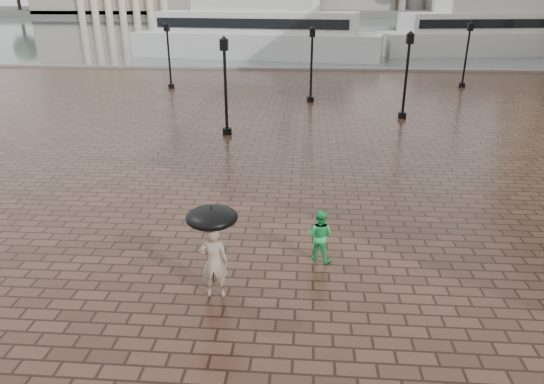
{
  "coord_description": "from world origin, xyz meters",
  "views": [
    {
      "loc": [
        -2.14,
        -12.49,
        6.25
      ],
      "look_at": [
        -3.03,
        -0.65,
        1.4
      ],
      "focal_mm": 32.0,
      "sensor_mm": 36.0,
      "label": 1
    }
  ],
  "objects_px": {
    "street_lamps": "(318,65)",
    "ferry_near": "(257,32)",
    "ferry_far": "(492,31)",
    "child_pedestrian": "(320,235)",
    "adult_pedestrian": "(214,262)"
  },
  "relations": [
    {
      "from": "street_lamps",
      "to": "ferry_far",
      "type": "bearing_deg",
      "value": 55.05
    },
    {
      "from": "child_pedestrian",
      "to": "street_lamps",
      "type": "bearing_deg",
      "value": -68.27
    },
    {
      "from": "child_pedestrian",
      "to": "ferry_near",
      "type": "bearing_deg",
      "value": -59.78
    },
    {
      "from": "ferry_far",
      "to": "ferry_near",
      "type": "bearing_deg",
      "value": -179.83
    },
    {
      "from": "ferry_near",
      "to": "ferry_far",
      "type": "height_order",
      "value": "ferry_near"
    },
    {
      "from": "child_pedestrian",
      "to": "ferry_far",
      "type": "distance_m",
      "value": 51.42
    },
    {
      "from": "street_lamps",
      "to": "ferry_far",
      "type": "distance_m",
      "value": 34.35
    },
    {
      "from": "street_lamps",
      "to": "ferry_near",
      "type": "relative_size",
      "value": 0.8
    },
    {
      "from": "ferry_near",
      "to": "child_pedestrian",
      "type": "bearing_deg",
      "value": -72.54
    },
    {
      "from": "adult_pedestrian",
      "to": "ferry_near",
      "type": "relative_size",
      "value": 0.06
    },
    {
      "from": "street_lamps",
      "to": "adult_pedestrian",
      "type": "relative_size",
      "value": 12.6
    },
    {
      "from": "ferry_near",
      "to": "ferry_far",
      "type": "relative_size",
      "value": 1.04
    },
    {
      "from": "street_lamps",
      "to": "ferry_far",
      "type": "relative_size",
      "value": 0.83
    },
    {
      "from": "child_pedestrian",
      "to": "ferry_near",
      "type": "relative_size",
      "value": 0.05
    },
    {
      "from": "ferry_near",
      "to": "ferry_far",
      "type": "xyz_separation_m",
      "value": [
        25.86,
        4.66,
        -0.11
      ]
    }
  ]
}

